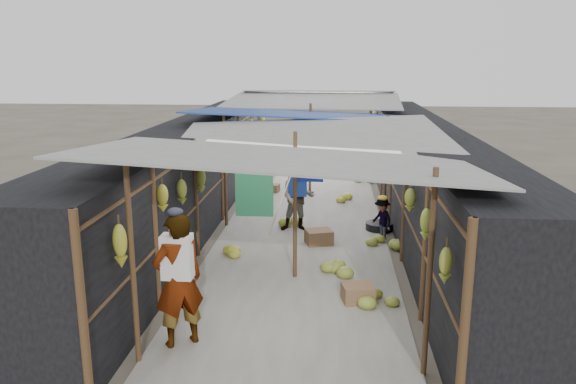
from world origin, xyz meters
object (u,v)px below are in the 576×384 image
(crate_near, at_px, (358,294))
(vendor_seated, at_px, (382,219))
(vendor_elderly, at_px, (178,281))
(black_basin, at_px, (379,226))
(shopper_blue, at_px, (298,197))

(crate_near, bearing_deg, vendor_seated, 67.23)
(vendor_elderly, bearing_deg, black_basin, -154.17)
(crate_near, bearing_deg, vendor_elderly, -159.35)
(crate_near, bearing_deg, shopper_blue, 96.14)
(shopper_blue, bearing_deg, vendor_elderly, -104.63)
(crate_near, distance_m, black_basin, 3.95)
(shopper_blue, bearing_deg, crate_near, -73.38)
(black_basin, distance_m, shopper_blue, 1.97)
(crate_near, xyz_separation_m, vendor_seated, (0.62, 3.24, 0.31))
(crate_near, relative_size, shopper_blue, 0.31)
(vendor_elderly, xyz_separation_m, vendor_seated, (3.07, 4.80, -0.47))
(crate_near, height_order, vendor_seated, vendor_seated)
(vendor_elderly, relative_size, vendor_seated, 2.04)
(vendor_elderly, height_order, shopper_blue, vendor_elderly)
(black_basin, bearing_deg, shopper_blue, -174.13)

